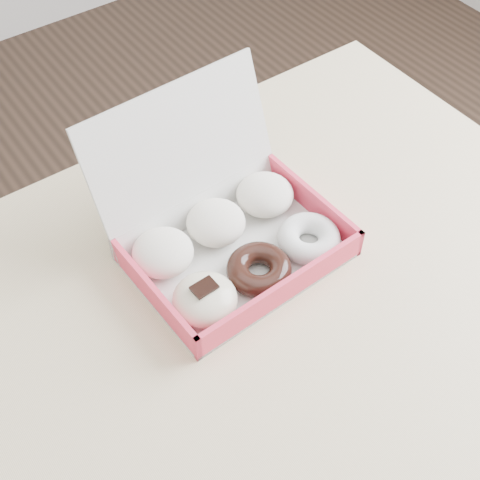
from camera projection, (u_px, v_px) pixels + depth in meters
table at (216, 375)px, 0.90m from camera, size 1.20×0.80×0.75m
donut_box at (228, 235)px, 0.92m from camera, size 0.29×0.27×0.20m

